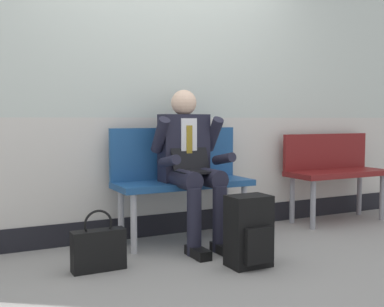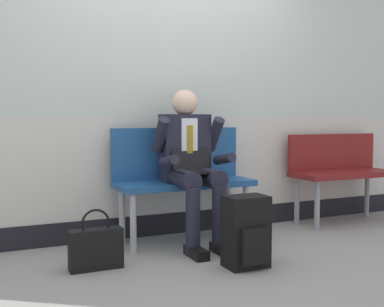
# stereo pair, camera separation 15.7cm
# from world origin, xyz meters

# --- Properties ---
(ground_plane) EXTENTS (18.00, 18.00, 0.00)m
(ground_plane) POSITION_xyz_m (0.00, 0.00, 0.00)
(ground_plane) COLOR gray
(station_wall) EXTENTS (5.77, 0.14, 2.77)m
(station_wall) POSITION_xyz_m (0.00, 0.60, 1.37)
(station_wall) COLOR beige
(station_wall) RESTS_ON ground
(bench_with_person) EXTENTS (1.15, 0.42, 0.94)m
(bench_with_person) POSITION_xyz_m (0.05, 0.33, 0.56)
(bench_with_person) COLOR navy
(bench_with_person) RESTS_ON ground
(bench_empty) EXTENTS (1.06, 0.42, 0.87)m
(bench_empty) POSITION_xyz_m (1.76, 0.32, 0.53)
(bench_empty) COLOR maroon
(bench_empty) RESTS_ON ground
(person_seated) EXTENTS (0.57, 0.70, 1.26)m
(person_seated) POSITION_xyz_m (0.05, 0.13, 0.68)
(person_seated) COLOR #1E1E2D
(person_seated) RESTS_ON ground
(backpack) EXTENTS (0.29, 0.24, 0.50)m
(backpack) POSITION_xyz_m (0.16, -0.56, 0.24)
(backpack) COLOR black
(backpack) RESTS_ON ground
(handbag) EXTENTS (0.36, 0.11, 0.42)m
(handbag) POSITION_xyz_m (-0.80, -0.17, 0.15)
(handbag) COLOR black
(handbag) RESTS_ON ground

